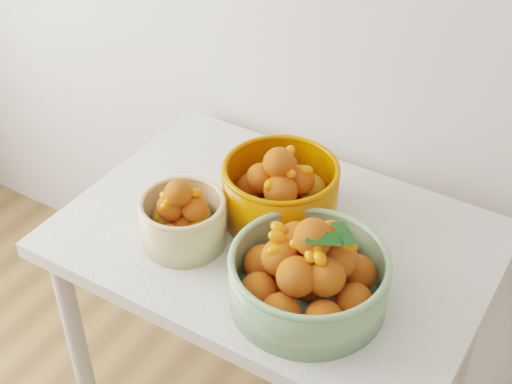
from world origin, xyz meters
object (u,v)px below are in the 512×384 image
bowl_cream (183,219)px  bowl_orange (281,190)px  table (275,263)px  bowl_green (309,275)px

bowl_cream → bowl_orange: bearing=53.1°
bowl_orange → bowl_cream: bearing=-126.9°
bowl_cream → bowl_orange: (0.15, 0.19, 0.01)m
table → bowl_green: (0.16, -0.15, 0.17)m
bowl_green → bowl_cream: bearing=177.0°
bowl_green → bowl_orange: bearing=131.8°
bowl_green → bowl_orange: 0.28m
table → bowl_green: bearing=-42.5°
bowl_cream → bowl_green: (0.33, -0.02, 0.01)m
bowl_green → table: bearing=137.5°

